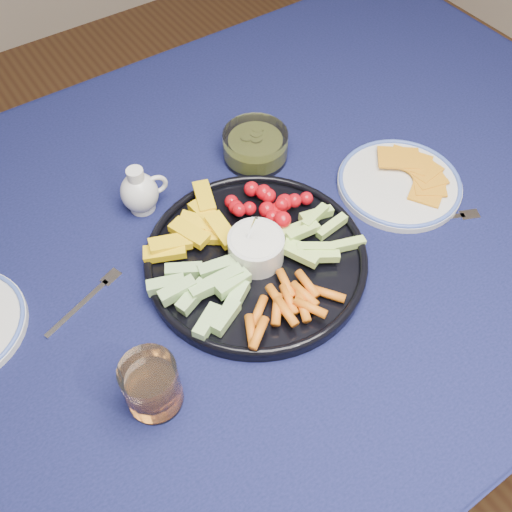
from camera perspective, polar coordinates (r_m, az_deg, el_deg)
dining_table at (r=1.04m, az=-1.85°, el=-0.66°), size 1.67×1.07×0.75m
crudite_platter at (r=0.91m, az=-0.09°, el=-0.05°), size 0.36×0.36×0.12m
creamer_pitcher at (r=1.00m, az=-11.53°, el=6.30°), size 0.08×0.07×0.09m
pickle_bowl at (r=1.08m, az=-0.06°, el=10.87°), size 0.12×0.12×0.06m
cheese_plate at (r=1.06m, az=14.17°, el=7.20°), size 0.22×0.22×0.03m
juice_tumbler at (r=0.79m, az=-10.33°, el=-12.76°), size 0.08×0.08×0.09m
fork_left at (r=0.93m, az=-16.28°, el=-3.98°), size 0.15×0.06×0.00m
fork_right at (r=1.04m, az=18.18°, el=3.58°), size 0.15×0.08×0.00m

